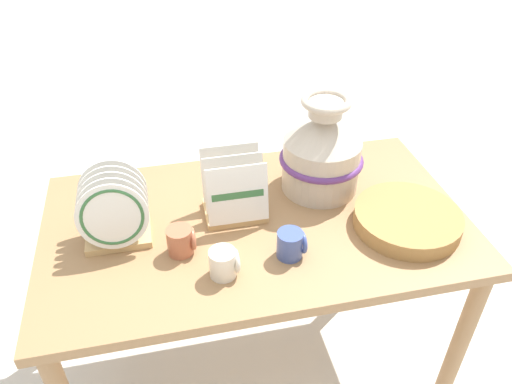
{
  "coord_description": "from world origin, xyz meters",
  "views": [
    {
      "loc": [
        -0.26,
        -1.2,
        1.74
      ],
      "look_at": [
        0.0,
        0.0,
        0.83
      ],
      "focal_mm": 35.0,
      "sensor_mm": 36.0,
      "label": 1
    }
  ],
  "objects_px": {
    "dish_rack_round_plates": "(114,214)",
    "mug_cobalt_glaze": "(291,244)",
    "wicker_charger_stack": "(407,219)",
    "mug_terracotta_glaze": "(181,241)",
    "mug_cream_glaze": "(224,263)",
    "ceramic_vase": "(322,151)",
    "dish_rack_square_plates": "(234,196)"
  },
  "relations": [
    {
      "from": "dish_rack_round_plates",
      "to": "mug_terracotta_glaze",
      "type": "height_order",
      "value": "dish_rack_round_plates"
    },
    {
      "from": "wicker_charger_stack",
      "to": "mug_cream_glaze",
      "type": "bearing_deg",
      "value": -171.97
    },
    {
      "from": "ceramic_vase",
      "to": "mug_cream_glaze",
      "type": "distance_m",
      "value": 0.53
    },
    {
      "from": "ceramic_vase",
      "to": "mug_cream_glaze",
      "type": "height_order",
      "value": "ceramic_vase"
    },
    {
      "from": "mug_terracotta_glaze",
      "to": "ceramic_vase",
      "type": "bearing_deg",
      "value": 24.61
    },
    {
      "from": "dish_rack_round_plates",
      "to": "mug_cobalt_glaze",
      "type": "distance_m",
      "value": 0.52
    },
    {
      "from": "dish_rack_round_plates",
      "to": "mug_cream_glaze",
      "type": "bearing_deg",
      "value": -36.69
    },
    {
      "from": "mug_terracotta_glaze",
      "to": "mug_cream_glaze",
      "type": "distance_m",
      "value": 0.16
    },
    {
      "from": "mug_terracotta_glaze",
      "to": "mug_cream_glaze",
      "type": "height_order",
      "value": "same"
    },
    {
      "from": "ceramic_vase",
      "to": "mug_cobalt_glaze",
      "type": "distance_m",
      "value": 0.38
    },
    {
      "from": "wicker_charger_stack",
      "to": "mug_terracotta_glaze",
      "type": "distance_m",
      "value": 0.7
    },
    {
      "from": "mug_terracotta_glaze",
      "to": "mug_cream_glaze",
      "type": "bearing_deg",
      "value": -47.57
    },
    {
      "from": "mug_terracotta_glaze",
      "to": "dish_rack_square_plates",
      "type": "bearing_deg",
      "value": 38.31
    },
    {
      "from": "dish_rack_square_plates",
      "to": "mug_cream_glaze",
      "type": "xyz_separation_m",
      "value": [
        -0.08,
        -0.26,
        -0.03
      ]
    },
    {
      "from": "dish_rack_round_plates",
      "to": "wicker_charger_stack",
      "type": "xyz_separation_m",
      "value": [
        0.88,
        -0.13,
        -0.07
      ]
    },
    {
      "from": "mug_terracotta_glaze",
      "to": "mug_cream_glaze",
      "type": "xyz_separation_m",
      "value": [
        0.11,
        -0.12,
        0.0
      ]
    },
    {
      "from": "ceramic_vase",
      "to": "mug_terracotta_glaze",
      "type": "bearing_deg",
      "value": -155.39
    },
    {
      "from": "dish_rack_round_plates",
      "to": "mug_terracotta_glaze",
      "type": "relative_size",
      "value": 2.69
    },
    {
      "from": "dish_rack_round_plates",
      "to": "ceramic_vase",
      "type": "bearing_deg",
      "value": 10.73
    },
    {
      "from": "dish_rack_square_plates",
      "to": "mug_cream_glaze",
      "type": "distance_m",
      "value": 0.27
    },
    {
      "from": "ceramic_vase",
      "to": "wicker_charger_stack",
      "type": "bearing_deg",
      "value": -52.32
    },
    {
      "from": "ceramic_vase",
      "to": "dish_rack_square_plates",
      "type": "distance_m",
      "value": 0.33
    },
    {
      "from": "dish_rack_round_plates",
      "to": "mug_cobalt_glaze",
      "type": "xyz_separation_m",
      "value": [
        0.49,
        -0.18,
        -0.05
      ]
    },
    {
      "from": "ceramic_vase",
      "to": "dish_rack_round_plates",
      "type": "relative_size",
      "value": 1.48
    },
    {
      "from": "ceramic_vase",
      "to": "dish_rack_round_plates",
      "type": "distance_m",
      "value": 0.69
    },
    {
      "from": "mug_cobalt_glaze",
      "to": "dish_rack_square_plates",
      "type": "bearing_deg",
      "value": 118.71
    },
    {
      "from": "mug_cobalt_glaze",
      "to": "mug_cream_glaze",
      "type": "relative_size",
      "value": 1.0
    },
    {
      "from": "dish_rack_round_plates",
      "to": "mug_terracotta_glaze",
      "type": "distance_m",
      "value": 0.21
    },
    {
      "from": "wicker_charger_stack",
      "to": "mug_cobalt_glaze",
      "type": "height_order",
      "value": "mug_cobalt_glaze"
    },
    {
      "from": "ceramic_vase",
      "to": "wicker_charger_stack",
      "type": "distance_m",
      "value": 0.35
    },
    {
      "from": "mug_cobalt_glaze",
      "to": "mug_terracotta_glaze",
      "type": "relative_size",
      "value": 1.0
    },
    {
      "from": "mug_cobalt_glaze",
      "to": "ceramic_vase",
      "type": "bearing_deg",
      "value": 58.82
    }
  ]
}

